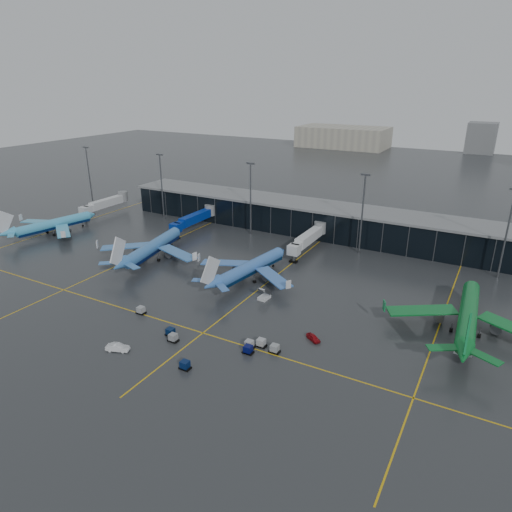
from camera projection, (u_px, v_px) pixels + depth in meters
The scene contains 14 objects.
ground at pixel (205, 297), 116.99m from camera, with size 600.00×600.00×0.00m, color #282B2D.
terminal_pier at pixel (303, 217), 165.48m from camera, with size 142.00×17.00×10.70m.
jet_bridges at pixel (194, 219), 166.19m from camera, with size 94.00×27.50×7.20m.
flood_masts at pixel (303, 203), 150.39m from camera, with size 203.00×0.50×25.50m.
distant_hangars at pixel (493, 147), 310.94m from camera, with size 260.00×71.00×22.00m.
taxi_lines at pixel (259, 289), 121.09m from camera, with size 220.00×120.00×0.02m.
airliner_klm_west at pixel (53, 218), 162.54m from camera, with size 32.39×36.89×11.34m, color #43ABDC, non-canonical shape.
airliner_arkefly at pixel (153, 240), 139.79m from camera, with size 34.61×39.42×12.11m, color #3A76C1, non-canonical shape.
airliner_klm_near at pixel (251, 260), 125.48m from camera, with size 32.19×36.66×11.27m, color #3B70C4, non-canonical shape.
airliner_aer_lingus at pixel (470, 305), 98.99m from camera, with size 35.95×40.95×12.58m, color #0C6A29, non-canonical shape.
baggage_carts at pixel (211, 341), 95.89m from camera, with size 37.52×15.58×1.70m.
mobile_airstair at pixel (264, 296), 115.46m from camera, with size 2.45×3.37×3.45m.
service_van_red at pixel (313, 338), 97.24m from camera, with size 1.51×3.76×1.28m, color maroon.
service_van_white at pixel (118, 347), 93.45m from camera, with size 1.67×4.80×1.58m, color silver.
Camera 1 is at (62.67, -85.51, 52.25)m, focal length 32.00 mm.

